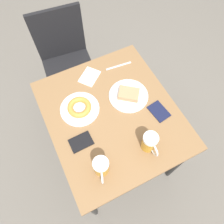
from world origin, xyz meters
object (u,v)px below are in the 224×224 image
plate_with_donut (80,108)px  napkin_folded (90,77)px  chair (65,54)px  plate_with_cake (129,95)px  beer_mug_center (150,142)px  passport_far_edge (81,142)px  fork (119,66)px  beer_mug_left (101,167)px  passport_near_edge (159,111)px

plate_with_donut → napkin_folded: 0.25m
chair → plate_with_cake: bearing=-68.1°
beer_mug_center → passport_far_edge: size_ratio=0.99×
plate_with_donut → plate_with_cake: bearing=-8.9°
napkin_folded → fork: 0.21m
plate_with_donut → beer_mug_center: 0.46m
beer_mug_left → fork: (0.40, 0.58, -0.06)m
chair → plate_with_cake: chair is taller
fork → passport_far_edge: 0.58m
plate_with_donut → passport_far_edge: size_ratio=1.85×
plate_with_cake → napkin_folded: bearing=122.9°
beer_mug_left → chair: bearing=82.2°
beer_mug_center → plate_with_cake: bearing=80.0°
beer_mug_left → beer_mug_center: (0.29, 0.00, 0.00)m
napkin_folded → beer_mug_center: bearing=-80.3°
beer_mug_center → passport_near_edge: bearing=42.9°
beer_mug_left → fork: size_ratio=0.70×
chair → beer_mug_center: chair is taller
plate_with_cake → passport_near_edge: size_ratio=1.79×
napkin_folded → beer_mug_left: bearing=-107.7°
beer_mug_center → fork: (0.11, 0.58, -0.06)m
chair → plate_with_donut: bearing=-93.2°
beer_mug_left → passport_near_edge: 0.49m
plate_with_cake → fork: size_ratio=1.36×
beer_mug_center → napkin_folded: (-0.10, 0.58, -0.06)m
chair → plate_with_donut: (-0.11, -0.66, 0.23)m
beer_mug_left → passport_near_edge: bearing=19.5°
beer_mug_left → plate_with_donut: bearing=84.6°
chair → plate_with_cake: (0.20, -0.71, 0.23)m
beer_mug_center → fork: beer_mug_center is taller
napkin_folded → passport_near_edge: bearing=-57.5°
chair → passport_far_edge: (-0.18, -0.85, 0.22)m
passport_far_edge → fork: bearing=41.6°
beer_mug_left → napkin_folded: size_ratio=0.75×
fork → passport_near_edge: passport_near_edge is taller
passport_far_edge → beer_mug_left: bearing=-78.8°
beer_mug_left → passport_far_edge: 0.20m
chair → passport_far_edge: 0.90m
chair → beer_mug_center: 1.09m
fork → napkin_folded: bearing=178.6°
napkin_folded → chair: bearing=95.3°
beer_mug_center → fork: 0.59m
napkin_folded → passport_near_edge: size_ratio=1.24×
passport_near_edge → passport_far_edge: same height
plate_with_cake → passport_far_edge: bearing=-158.8°
chair → fork: chair is taller
chair → napkin_folded: bearing=-78.7°
plate_with_cake → plate_with_donut: 0.31m
chair → beer_mug_center: bearing=-76.3°
plate_with_donut → beer_mug_left: (-0.04, -0.39, 0.05)m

